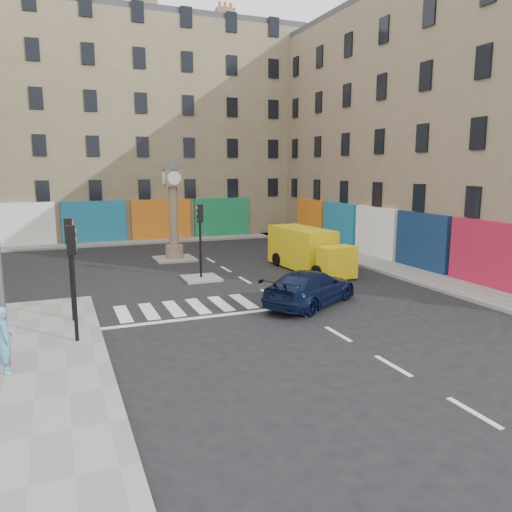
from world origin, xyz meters
TOP-DOWN VIEW (x-y plane):
  - ground at (0.00, 0.00)m, footprint 120.00×120.00m
  - sidewalk_right at (8.70, 10.00)m, footprint 2.60×30.00m
  - sidewalk_far at (-4.00, 22.20)m, footprint 32.00×2.40m
  - island_near at (-2.00, 8.00)m, footprint 1.80×1.80m
  - island_far at (-2.00, 14.00)m, footprint 2.40×2.40m
  - building_right at (15.00, 10.00)m, footprint 10.00×30.00m
  - building_far at (-4.00, 28.00)m, footprint 32.00×10.00m
  - traffic_light_left_near at (-8.30, 0.20)m, footprint 0.28×0.22m
  - traffic_light_left_far at (-8.30, 2.60)m, footprint 0.28×0.22m
  - traffic_light_island at (-2.00, 8.00)m, footprint 0.28×0.22m
  - clock_pillar at (-2.00, 14.00)m, footprint 1.20×1.20m
  - navy_sedan at (0.90, 1.68)m, footprint 5.35×4.36m
  - yellow_van at (4.17, 8.17)m, footprint 2.52×6.38m
  - pedestrian_blue at (-10.18, -1.75)m, footprint 0.59×0.76m

SIDE VIEW (x-z plane):
  - ground at x=0.00m, z-range 0.00..0.00m
  - island_near at x=-2.00m, z-range 0.00..0.12m
  - island_far at x=-2.00m, z-range 0.00..0.12m
  - sidewalk_right at x=8.70m, z-range 0.00..0.15m
  - sidewalk_far at x=-4.00m, z-range 0.00..0.15m
  - navy_sedan at x=0.90m, z-range 0.00..1.46m
  - pedestrian_blue at x=-10.18m, z-range 0.15..1.99m
  - yellow_van at x=4.17m, z-range -0.01..2.27m
  - traffic_light_island at x=-2.00m, z-range 0.74..4.44m
  - traffic_light_left_near at x=-8.30m, z-range 0.77..4.47m
  - traffic_light_left_far at x=-8.30m, z-range 0.77..4.47m
  - clock_pillar at x=-2.00m, z-range 0.50..6.60m
  - building_right at x=15.00m, z-range 0.00..16.00m
  - building_far at x=-4.00m, z-range 0.00..17.00m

